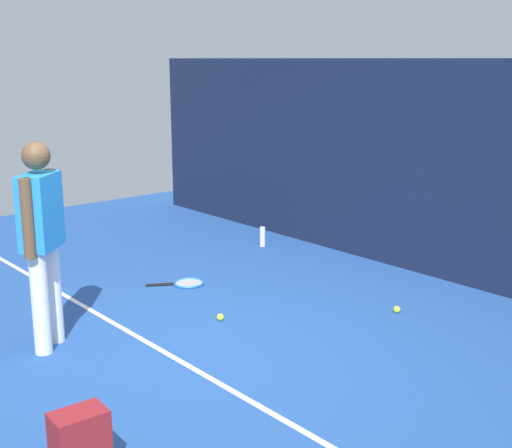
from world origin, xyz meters
name	(u,v)px	position (x,y,z in m)	size (l,w,h in m)	color
ground_plane	(219,350)	(0.00, 0.00, 0.00)	(12.00, 12.00, 0.00)	#234C93
back_fence	(441,171)	(0.00, 3.00, 1.16)	(10.00, 0.10, 2.32)	#141E38
court_line	(183,363)	(0.00, -0.36, 0.00)	(9.00, 0.05, 0.00)	white
tennis_player	(42,234)	(-0.97, -1.01, 0.97)	(0.43, 0.45, 1.70)	white
tennis_racket	(186,283)	(-1.55, 0.77, 0.01)	(0.47, 0.62, 0.03)	black
backpack	(79,448)	(0.90, -1.68, 0.21)	(0.29, 0.31, 0.44)	maroon
tennis_ball_by_fence	(220,317)	(-0.50, 0.41, 0.03)	(0.07, 0.07, 0.07)	#CCE033
tennis_ball_mid_court	(397,309)	(0.43, 1.78, 0.03)	(0.07, 0.07, 0.07)	#CCE033
water_bottle	(262,237)	(-2.15, 2.37, 0.12)	(0.07, 0.07, 0.25)	white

